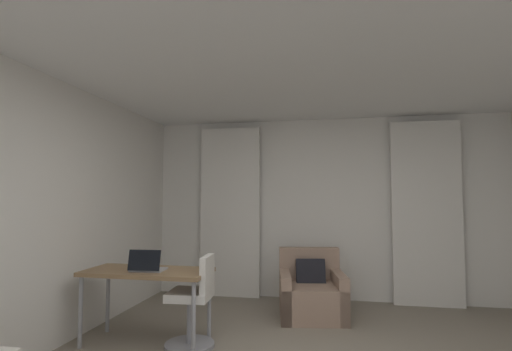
{
  "coord_description": "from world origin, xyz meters",
  "views": [
    {
      "loc": [
        0.09,
        -2.62,
        1.43
      ],
      "look_at": [
        -0.67,
        1.3,
        1.68
      ],
      "focal_mm": 26.71,
      "sensor_mm": 36.0,
      "label": 1
    }
  ],
  "objects_px": {
    "armchair": "(311,294)",
    "desk_chair": "(194,306)",
    "desk": "(147,277)",
    "laptop": "(147,267)"
  },
  "relations": [
    {
      "from": "desk",
      "to": "laptop",
      "type": "relative_size",
      "value": 3.75
    },
    {
      "from": "desk",
      "to": "desk_chair",
      "type": "xyz_separation_m",
      "value": [
        0.5,
        -0.0,
        -0.26
      ]
    },
    {
      "from": "armchair",
      "to": "desk",
      "type": "bearing_deg",
      "value": -142.73
    },
    {
      "from": "armchair",
      "to": "laptop",
      "type": "xyz_separation_m",
      "value": [
        -1.54,
        -1.27,
        0.5
      ]
    },
    {
      "from": "armchair",
      "to": "desk_chair",
      "type": "relative_size",
      "value": 1.01
    },
    {
      "from": "desk",
      "to": "desk_chair",
      "type": "height_order",
      "value": "desk_chair"
    },
    {
      "from": "armchair",
      "to": "desk_chair",
      "type": "height_order",
      "value": "desk_chair"
    },
    {
      "from": "armchair",
      "to": "desk",
      "type": "relative_size",
      "value": 0.71
    },
    {
      "from": "desk_chair",
      "to": "laptop",
      "type": "relative_size",
      "value": 2.64
    },
    {
      "from": "desk",
      "to": "laptop",
      "type": "xyz_separation_m",
      "value": [
        0.03,
        -0.07,
        0.11
      ]
    }
  ]
}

